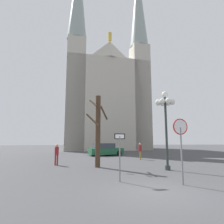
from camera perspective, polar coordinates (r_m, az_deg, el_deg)
The scene contains 9 objects.
ground_plane at distance 8.34m, azimuth 13.67°, elevation -22.45°, with size 120.00×120.00×0.00m, color #424244.
cathedral at distance 40.27m, azimuth -2.12°, elevation 5.05°, with size 17.48×15.23×40.24m.
stop_sign at distance 9.71m, azimuth 19.91°, elevation -7.31°, with size 0.77×0.14×3.07m.
one_way_arrow_sign at distance 9.79m, azimuth 2.34°, elevation -11.63°, with size 0.56×0.11×2.37m.
street_lamp at distance 14.03m, azimuth 15.72°, elevation 0.55°, with size 1.43×1.43×5.50m.
bare_tree at distance 14.69m, azimuth -4.28°, elevation -5.17°, with size 1.73×1.17×5.46m.
parked_car_near_green at distance 24.83m, azimuth -1.97°, elevation -11.24°, with size 4.62×2.88×1.55m.
pedestrian_walking at distance 20.26m, azimuth 8.43°, elevation -11.04°, with size 0.32×0.32×1.69m.
pedestrian_standing at distance 16.41m, azimuth -16.24°, elevation -11.53°, with size 0.32×0.32×1.69m.
Camera 1 is at (-2.72, -7.60, 2.10)m, focal length 30.51 mm.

